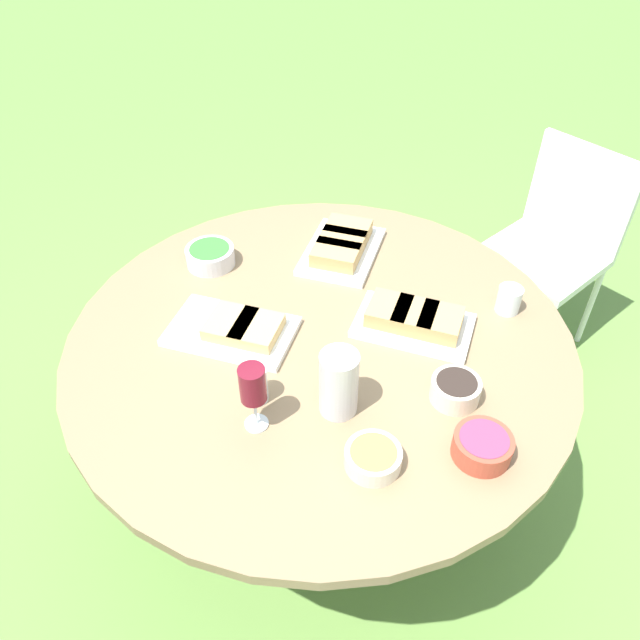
# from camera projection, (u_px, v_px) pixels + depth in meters

# --- Properties ---
(ground_plane) EXTENTS (40.00, 40.00, 0.00)m
(ground_plane) POSITION_uv_depth(u_px,v_px,m) (320.00, 488.00, 2.30)
(ground_plane) COLOR #668E42
(dining_table) EXTENTS (1.45, 1.45, 0.77)m
(dining_table) POSITION_uv_depth(u_px,v_px,m) (320.00, 357.00, 1.84)
(dining_table) COLOR #4C4C51
(dining_table) RESTS_ON ground_plane
(chair_near_right) EXTENTS (0.55, 0.54, 0.89)m
(chair_near_right) POSITION_uv_depth(u_px,v_px,m) (556.00, 236.00, 2.60)
(chair_near_right) COLOR white
(chair_near_right) RESTS_ON ground_plane
(water_pitcher) EXTENTS (0.10, 0.10, 0.18)m
(water_pitcher) POSITION_uv_depth(u_px,v_px,m) (339.00, 383.00, 1.52)
(water_pitcher) COLOR silver
(water_pitcher) RESTS_ON dining_table
(wine_glass) EXTENTS (0.06, 0.06, 0.20)m
(wine_glass) POSITION_uv_depth(u_px,v_px,m) (253.00, 387.00, 1.45)
(wine_glass) COLOR silver
(wine_glass) RESTS_ON dining_table
(platter_bread_main) EXTENTS (0.39, 0.38, 0.07)m
(platter_bread_main) POSITION_uv_depth(u_px,v_px,m) (342.00, 246.00, 2.06)
(platter_bread_main) COLOR white
(platter_bread_main) RESTS_ON dining_table
(platter_charcuterie) EXTENTS (0.37, 0.38, 0.07)m
(platter_charcuterie) POSITION_uv_depth(u_px,v_px,m) (414.00, 320.00, 1.79)
(platter_charcuterie) COLOR white
(platter_charcuterie) RESTS_ON dining_table
(platter_sandwich_side) EXTENTS (0.39, 0.41, 0.06)m
(platter_sandwich_side) POSITION_uv_depth(u_px,v_px,m) (237.00, 329.00, 1.77)
(platter_sandwich_side) COLOR white
(platter_sandwich_side) RESTS_ON dining_table
(bowl_fries) EXTENTS (0.13, 0.13, 0.05)m
(bowl_fries) POSITION_uv_depth(u_px,v_px,m) (373.00, 457.00, 1.44)
(bowl_fries) COLOR beige
(bowl_fries) RESTS_ON dining_table
(bowl_salad) EXTENTS (0.16, 0.16, 0.06)m
(bowl_salad) POSITION_uv_depth(u_px,v_px,m) (210.00, 255.00, 2.02)
(bowl_salad) COLOR silver
(bowl_salad) RESTS_ON dining_table
(bowl_olives) EXTENTS (0.13, 0.13, 0.06)m
(bowl_olives) POSITION_uv_depth(u_px,v_px,m) (455.00, 389.00, 1.59)
(bowl_olives) COLOR beige
(bowl_olives) RESTS_ON dining_table
(bowl_dip_red) EXTENTS (0.14, 0.14, 0.06)m
(bowl_dip_red) POSITION_uv_depth(u_px,v_px,m) (483.00, 445.00, 1.45)
(bowl_dip_red) COLOR #B74733
(bowl_dip_red) RESTS_ON dining_table
(cup_water_near) EXTENTS (0.06, 0.06, 0.10)m
(cup_water_near) POSITION_uv_depth(u_px,v_px,m) (255.00, 385.00, 1.57)
(cup_water_near) COLOR silver
(cup_water_near) RESTS_ON dining_table
(cup_water_far) EXTENTS (0.07, 0.07, 0.08)m
(cup_water_far) POSITION_uv_depth(u_px,v_px,m) (509.00, 299.00, 1.84)
(cup_water_far) COLOR silver
(cup_water_far) RESTS_ON dining_table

